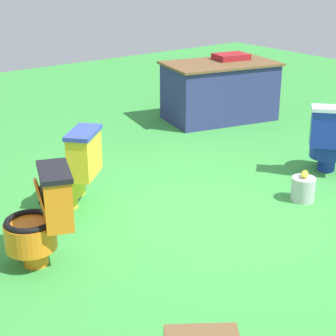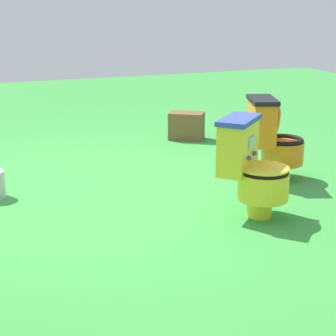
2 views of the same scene
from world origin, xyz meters
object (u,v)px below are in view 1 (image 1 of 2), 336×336
Objects in this scene: toilet_blue at (330,138)px; lemon_bucket at (303,188)px; toilet_yellow at (73,169)px; vendor_table at (220,91)px; toilet_orange at (42,217)px.

toilet_blue is 2.63× the size of lemon_bucket.
toilet_yellow is at bearing -150.47° from toilet_blue.
lemon_bucket is at bearing -110.10° from toilet_blue.
toilet_yellow is at bearing -155.79° from vendor_table.
toilet_yellow is 1.00× the size of toilet_orange.
toilet_orange is 4.08m from vendor_table.
toilet_blue is 1.00× the size of toilet_yellow.
lemon_bucket is at bearing -115.96° from vendor_table.
vendor_table is (2.92, 1.31, 0.02)m from toilet_yellow.
vendor_table is (3.55, 2.02, 0.02)m from toilet_orange.
toilet_yellow is (-2.47, 0.83, -0.00)m from toilet_blue.
toilet_blue is at bearing -61.45° from toilet_yellow.
toilet_blue is 2.19m from vendor_table.
vendor_table is at bearing -18.64° from toilet_yellow.
toilet_yellow is at bearing 147.05° from lemon_bucket.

